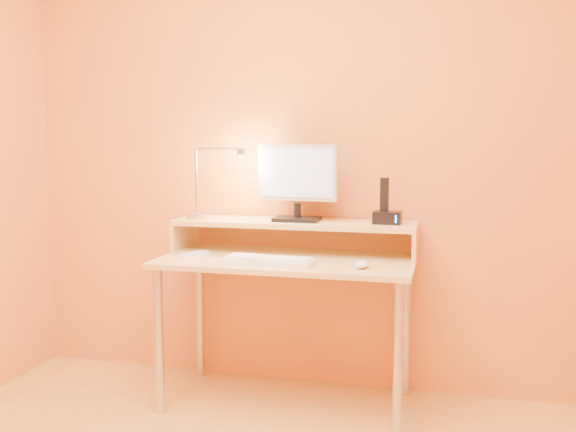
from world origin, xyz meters
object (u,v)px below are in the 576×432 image
(monitor_panel, at_px, (298,173))
(phone_dock, at_px, (387,218))
(lamp_base, at_px, (197,216))
(mouse, at_px, (362,264))
(keyboard, at_px, (269,261))
(remote_control, at_px, (194,255))

(monitor_panel, distance_m, phone_dock, 0.49)
(lamp_base, distance_m, mouse, 0.93)
(lamp_base, relative_size, phone_dock, 0.77)
(monitor_panel, xyz_separation_m, keyboard, (-0.06, -0.32, -0.39))
(monitor_panel, relative_size, mouse, 3.98)
(lamp_base, height_order, keyboard, lamp_base)
(lamp_base, relative_size, mouse, 0.99)
(keyboard, xyz_separation_m, remote_control, (-0.39, 0.07, -0.00))
(phone_dock, bearing_deg, lamp_base, -176.28)
(lamp_base, xyz_separation_m, mouse, (0.88, -0.27, -0.16))
(keyboard, distance_m, mouse, 0.42)
(phone_dock, relative_size, remote_control, 0.76)
(phone_dock, bearing_deg, remote_control, -163.42)
(mouse, height_order, remote_control, mouse)
(phone_dock, distance_m, remote_control, 0.94)
(remote_control, bearing_deg, lamp_base, 126.72)
(lamp_base, bearing_deg, monitor_panel, 4.42)
(lamp_base, distance_m, keyboard, 0.56)
(lamp_base, xyz_separation_m, phone_dock, (0.96, 0.03, 0.02))
(lamp_base, bearing_deg, mouse, -16.96)
(lamp_base, xyz_separation_m, remote_control, (0.07, -0.20, -0.16))
(lamp_base, height_order, remote_control, lamp_base)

